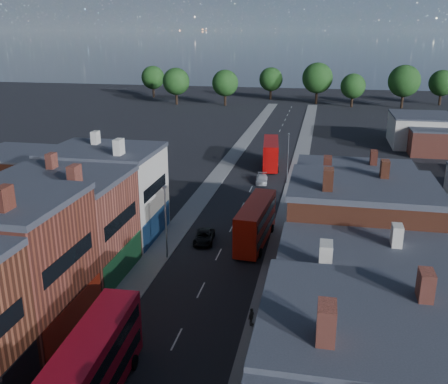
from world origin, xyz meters
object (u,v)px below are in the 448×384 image
at_px(car_2, 204,237).
at_px(bus_0, 92,368).
at_px(car_3, 262,179).
at_px(ped_3, 251,317).
at_px(bus_2, 271,153).
at_px(bus_1, 256,222).

bearing_deg(car_2, bus_0, -97.98).
relative_size(car_3, ped_3, 2.80).
bearing_deg(ped_3, bus_0, 161.93).
bearing_deg(ped_3, bus_2, 24.97).
height_order(bus_0, car_2, bus_0).
distance_m(bus_0, ped_3, 14.05).
relative_size(car_2, car_3, 1.07).
height_order(bus_2, car_3, bus_2).
height_order(bus_0, bus_1, bus_0).
distance_m(bus_1, ped_3, 17.15).
xyz_separation_m(bus_1, ped_3, (2.03, -16.95, -1.70)).
bearing_deg(car_3, bus_1, -89.33).
height_order(bus_0, bus_2, bus_0).
distance_m(bus_2, ped_3, 50.80).
bearing_deg(ped_3, car_3, 26.49).
xyz_separation_m(bus_1, car_3, (-2.30, 23.75, -1.97)).
distance_m(bus_1, car_3, 23.94).
relative_size(bus_2, car_2, 2.43).
xyz_separation_m(car_3, ped_3, (4.33, -40.70, 0.27)).
bearing_deg(bus_2, car_2, -102.32).
xyz_separation_m(bus_0, car_2, (0.80, 26.88, -2.12)).
bearing_deg(car_3, bus_0, -99.67).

